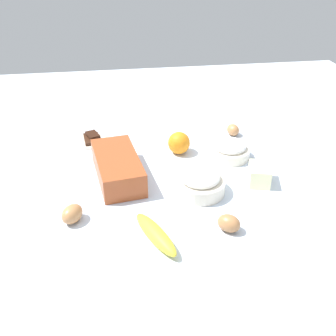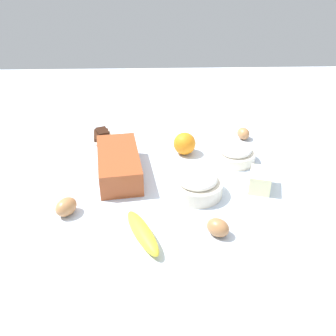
# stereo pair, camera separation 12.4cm
# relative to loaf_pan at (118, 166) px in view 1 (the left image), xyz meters

# --- Properties ---
(ground_plane) EXTENTS (2.40, 2.40, 0.02)m
(ground_plane) POSITION_rel_loaf_pan_xyz_m (-0.03, -0.16, -0.05)
(ground_plane) COLOR silver
(loaf_pan) EXTENTS (0.30, 0.17, 0.08)m
(loaf_pan) POSITION_rel_loaf_pan_xyz_m (0.00, 0.00, 0.00)
(loaf_pan) COLOR #9E4723
(loaf_pan) RESTS_ON ground_plane
(flour_bowl) EXTENTS (0.15, 0.15, 0.08)m
(flour_bowl) POSITION_rel_loaf_pan_xyz_m (-0.12, -0.24, -0.01)
(flour_bowl) COLOR silver
(flour_bowl) RESTS_ON ground_plane
(sugar_bowl) EXTENTS (0.14, 0.14, 0.07)m
(sugar_bowl) POSITION_rel_loaf_pan_xyz_m (0.08, -0.39, -0.01)
(sugar_bowl) COLOR silver
(sugar_bowl) RESTS_ON ground_plane
(banana) EXTENTS (0.19, 0.12, 0.04)m
(banana) POSITION_rel_loaf_pan_xyz_m (-0.32, -0.08, -0.02)
(banana) COLOR yellow
(banana) RESTS_ON ground_plane
(orange_fruit) EXTENTS (0.08, 0.08, 0.08)m
(orange_fruit) POSITION_rel_loaf_pan_xyz_m (0.14, -0.22, -0.00)
(orange_fruit) COLOR orange
(orange_fruit) RESTS_ON ground_plane
(butter_block) EXTENTS (0.10, 0.09, 0.06)m
(butter_block) POSITION_rel_loaf_pan_xyz_m (-0.10, -0.44, -0.01)
(butter_block) COLOR #F4EDB2
(butter_block) RESTS_ON ground_plane
(egg_near_butter) EXTENTS (0.08, 0.08, 0.05)m
(egg_near_butter) POSITION_rel_loaf_pan_xyz_m (-0.31, -0.28, -0.02)
(egg_near_butter) COLOR #A97245
(egg_near_butter) RESTS_ON ground_plane
(egg_beside_bowl) EXTENTS (0.09, 0.08, 0.05)m
(egg_beside_bowl) POSITION_rel_loaf_pan_xyz_m (-0.21, 0.13, -0.02)
(egg_beside_bowl) COLOR #B57A4A
(egg_beside_bowl) RESTS_ON ground_plane
(egg_loose) EXTENTS (0.07, 0.06, 0.04)m
(egg_loose) POSITION_rel_loaf_pan_xyz_m (0.25, -0.46, -0.02)
(egg_loose) COLOR #B47A49
(egg_loose) RESTS_ON ground_plane
(chocolate_plate) EXTENTS (0.13, 0.13, 0.03)m
(chocolate_plate) POSITION_rel_loaf_pan_xyz_m (0.26, 0.09, -0.03)
(chocolate_plate) COLOR silver
(chocolate_plate) RESTS_ON ground_plane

